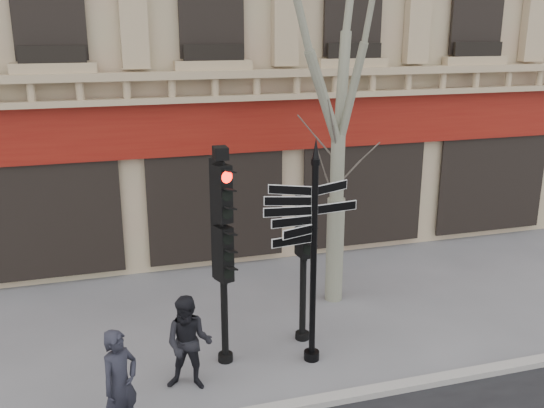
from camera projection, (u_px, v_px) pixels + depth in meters
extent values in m
plane|color=#58585C|center=(273.00, 364.00, 11.04)|extent=(80.00, 80.00, 0.00)
cube|color=gray|center=(298.00, 405.00, 9.74)|extent=(80.00, 0.25, 0.12)
cube|color=maroon|center=(214.00, 127.00, 14.51)|extent=(28.00, 0.25, 1.30)
cube|color=tan|center=(215.00, 87.00, 14.02)|extent=(28.00, 0.35, 0.74)
cylinder|color=black|center=(313.00, 267.00, 10.69)|extent=(0.11, 0.11, 3.68)
cylinder|color=black|center=(312.00, 355.00, 11.18)|extent=(0.29, 0.29, 0.16)
cone|color=black|center=(316.00, 148.00, 10.08)|extent=(0.12, 0.12, 0.37)
cylinder|color=black|center=(223.00, 268.00, 10.63)|extent=(0.13, 0.13, 3.68)
cylinder|color=black|center=(226.00, 357.00, 11.13)|extent=(0.27, 0.27, 0.15)
cube|color=black|center=(223.00, 253.00, 10.55)|extent=(0.52, 0.45, 1.00)
cube|color=black|center=(221.00, 193.00, 10.25)|extent=(0.52, 0.45, 1.00)
sphere|color=#FF0C05|center=(221.00, 178.00, 10.17)|extent=(0.21, 0.21, 0.21)
cube|color=black|center=(221.00, 153.00, 10.05)|extent=(0.32, 0.36, 0.21)
cylinder|color=black|center=(303.00, 272.00, 11.54)|extent=(0.14, 0.14, 2.85)
cylinder|color=black|center=(302.00, 335.00, 11.92)|extent=(0.30, 0.30, 0.16)
cube|color=black|center=(304.00, 228.00, 11.29)|extent=(0.51, 0.39, 1.08)
cylinder|color=gray|center=(335.00, 250.00, 13.35)|extent=(0.39, 0.39, 2.36)
cylinder|color=gray|center=(337.00, 169.00, 12.83)|extent=(0.30, 0.30, 1.50)
imported|color=black|center=(120.00, 385.00, 8.87)|extent=(0.76, 0.73, 1.75)
imported|color=black|center=(189.00, 343.00, 10.10)|extent=(0.98, 0.88, 1.67)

